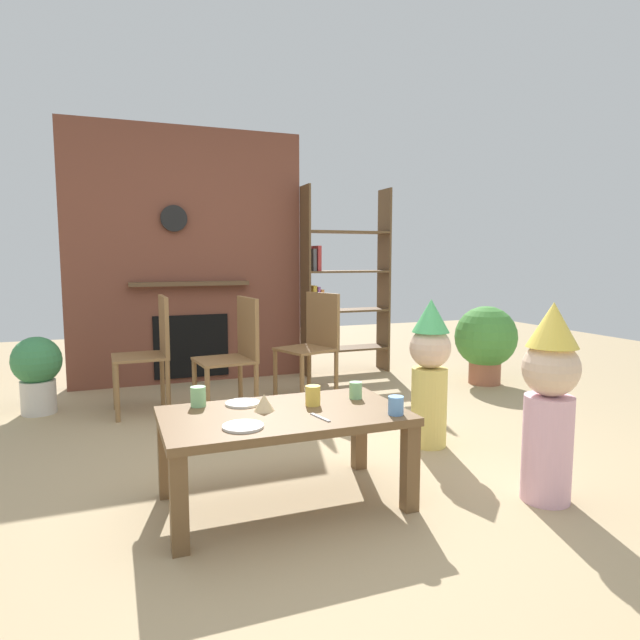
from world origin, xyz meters
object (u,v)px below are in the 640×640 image
(child_with_cone_hat, at_px, (550,397))
(dining_chair_right, at_px, (314,340))
(paper_cup_far_left, at_px, (198,397))
(paper_cup_near_right, at_px, (396,405))
(paper_cup_near_left, at_px, (313,396))
(paper_cup_center, at_px, (356,390))
(dining_chair_middle, at_px, (236,350))
(bookshelf, at_px, (339,289))
(potted_plant_short, at_px, (37,370))
(paper_plate_rear, at_px, (243,426))
(potted_plant_tall, at_px, (486,340))
(paper_plate_front, at_px, (243,403))
(child_in_pink, at_px, (430,369))
(birthday_cake_slice, at_px, (264,402))
(dining_chair_left, at_px, (152,347))
(coffee_table, at_px, (284,426))

(child_with_cone_hat, height_order, dining_chair_right, child_with_cone_hat)
(paper_cup_far_left, bearing_deg, paper_cup_near_right, -29.59)
(paper_cup_near_left, xyz_separation_m, child_with_cone_hat, (1.04, -0.49, 0.01))
(paper_cup_near_right, distance_m, paper_cup_center, 0.34)
(paper_cup_center, distance_m, dining_chair_middle, 1.45)
(bookshelf, height_order, potted_plant_short, bookshelf)
(paper_cup_center, height_order, dining_chair_right, dining_chair_right)
(child_with_cone_hat, height_order, dining_chair_middle, child_with_cone_hat)
(bookshelf, bearing_deg, paper_cup_near_right, -108.06)
(paper_cup_near_right, distance_m, paper_plate_rear, 0.72)
(paper_cup_near_left, bearing_deg, paper_plate_rear, -150.53)
(paper_cup_center, height_order, paper_cup_far_left, paper_cup_far_left)
(potted_plant_tall, distance_m, potted_plant_short, 3.87)
(paper_cup_far_left, distance_m, paper_plate_front, 0.22)
(child_with_cone_hat, bearing_deg, paper_cup_near_left, -5.82)
(child_in_pink, bearing_deg, paper_cup_center, 5.02)
(paper_cup_near_right, xyz_separation_m, birthday_cake_slice, (-0.56, 0.28, -0.00))
(paper_cup_far_left, bearing_deg, paper_plate_front, -11.89)
(paper_cup_near_left, xyz_separation_m, dining_chair_right, (0.65, 1.72, 0.00))
(dining_chair_left, height_order, dining_chair_middle, same)
(bookshelf, distance_m, paper_cup_near_left, 2.96)
(dining_chair_middle, xyz_separation_m, dining_chair_right, (0.72, 0.27, 0.00))
(bookshelf, xyz_separation_m, potted_plant_tall, (1.10, -0.95, -0.45))
(child_with_cone_hat, relative_size, dining_chair_middle, 1.09)
(birthday_cake_slice, xyz_separation_m, dining_chair_middle, (0.18, 1.46, 0.01))
(paper_cup_center, height_order, paper_plate_front, paper_cup_center)
(potted_plant_tall, bearing_deg, child_in_pink, -137.91)
(child_with_cone_hat, bearing_deg, potted_plant_tall, -101.89)
(paper_plate_front, xyz_separation_m, dining_chair_right, (0.97, 1.58, 0.05))
(coffee_table, distance_m, paper_cup_near_right, 0.54)
(potted_plant_short, bearing_deg, paper_cup_center, -50.00)
(coffee_table, xyz_separation_m, child_with_cone_hat, (1.21, -0.43, 0.13))
(paper_cup_center, distance_m, paper_plate_front, 0.59)
(paper_cup_far_left, xyz_separation_m, child_with_cone_hat, (1.58, -0.68, 0.01))
(child_with_cone_hat, xyz_separation_m, potted_plant_short, (-2.51, 2.59, -0.18))
(paper_plate_rear, bearing_deg, paper_plate_front, 77.20)
(child_in_pink, xyz_separation_m, dining_chair_right, (-0.29, 1.32, 0.02))
(paper_cup_center, relative_size, birthday_cake_slice, 0.88)
(potted_plant_tall, bearing_deg, potted_plant_short, 174.06)
(coffee_table, relative_size, paper_cup_far_left, 11.58)
(paper_cup_near_right, xyz_separation_m, dining_chair_left, (-0.95, 2.12, 0.01))
(coffee_table, xyz_separation_m, child_in_pink, (1.10, 0.47, 0.11))
(paper_cup_near_left, distance_m, paper_plate_rear, 0.47)
(bookshelf, bearing_deg, potted_plant_tall, -40.63)
(paper_plate_front, bearing_deg, dining_chair_middle, 78.96)
(paper_cup_center, xyz_separation_m, potted_plant_tall, (2.12, 1.66, -0.08))
(paper_cup_near_right, relative_size, child_with_cone_hat, 0.09)
(coffee_table, height_order, dining_chair_left, dining_chair_left)
(birthday_cake_slice, bearing_deg, child_in_pink, 19.12)
(dining_chair_right, bearing_deg, potted_plant_short, -29.25)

